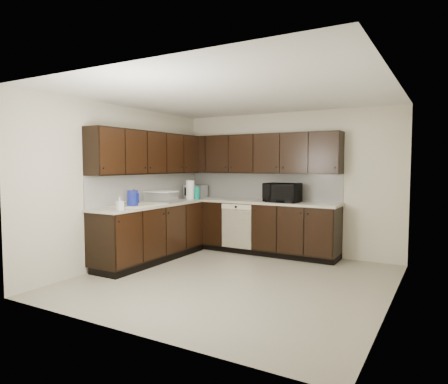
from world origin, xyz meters
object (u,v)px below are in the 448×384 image
Objects in this scene: sink at (138,209)px; microwave at (282,193)px; storage_bin at (161,197)px; blue_pitcher at (133,199)px; toaster_oven at (196,191)px.

microwave reaches higher than sink.
microwave is 2.06m from storage_bin.
microwave is (1.73, 1.66, 0.22)m from sink.
microwave is at bearing 31.98° from blue_pitcher.
sink is 2.13× the size of toaster_oven.
microwave is 1.80m from toaster_oven.
sink reaches higher than blue_pitcher.
toaster_oven is 1.13m from storage_bin.
storage_bin is at bearing -146.94° from microwave.
blue_pitcher reaches higher than toaster_oven.
toaster_oven reaches higher than storage_bin.
blue_pitcher reaches higher than storage_bin.
storage_bin is (-1.75, -1.08, -0.07)m from microwave.
blue_pitcher is (0.14, -1.91, 0.01)m from toaster_oven.
storage_bin is (-0.01, 0.58, 0.15)m from sink.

